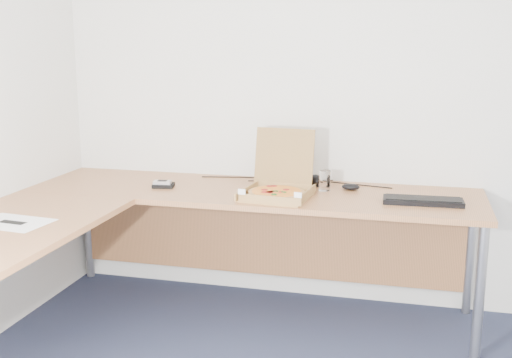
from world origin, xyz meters
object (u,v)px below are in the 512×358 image
(desk, at_px, (170,211))
(pizza_box, at_px, (277,189))
(drinking_glass, at_px, (325,181))
(keyboard, at_px, (423,201))
(wallet, at_px, (163,185))

(desk, bearing_deg, pizza_box, 31.70)
(desk, bearing_deg, drinking_glass, 35.62)
(keyboard, bearing_deg, desk, -166.86)
(drinking_glass, relative_size, wallet, 0.97)
(pizza_box, relative_size, keyboard, 0.98)
(keyboard, distance_m, wallet, 1.43)
(pizza_box, bearing_deg, keyboard, 9.31)
(desk, height_order, keyboard, keyboard)
(keyboard, xyz_separation_m, wallet, (-1.43, 0.02, -0.00))
(wallet, bearing_deg, keyboard, -12.72)
(desk, bearing_deg, wallet, 116.46)
(desk, relative_size, wallet, 21.44)
(desk, xyz_separation_m, drinking_glass, (0.71, 0.51, 0.09))
(drinking_glass, height_order, wallet, drinking_glass)
(pizza_box, distance_m, wallet, 0.68)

